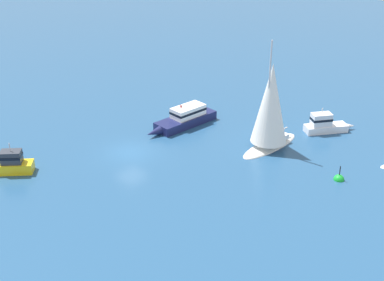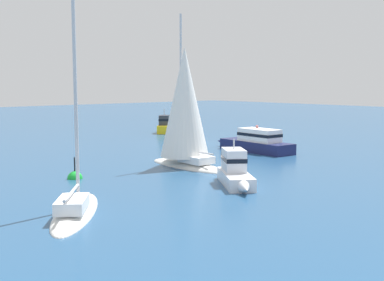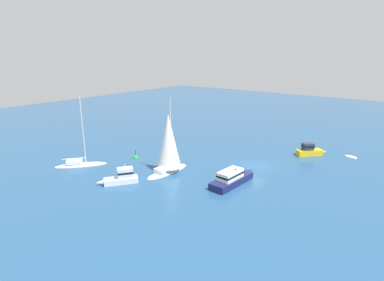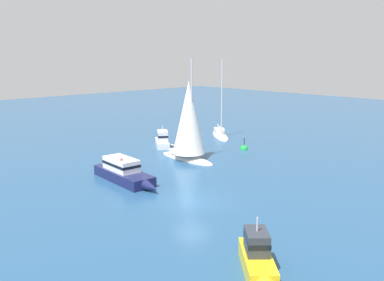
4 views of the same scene
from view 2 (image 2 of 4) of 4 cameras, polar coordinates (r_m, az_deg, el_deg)
ground_plane at (r=45.86m, az=-0.37°, el=-0.33°), size 160.00×160.00×0.00m
ketch at (r=22.00m, az=-13.21°, el=-7.63°), size 5.64×6.61×10.28m
powerboat at (r=27.32m, az=4.99°, el=-3.55°), size 3.78×4.74×2.48m
rib at (r=61.70m, az=-0.97°, el=1.46°), size 2.02×1.29×0.42m
yacht at (r=33.07m, az=-0.78°, el=3.44°), size 3.34×7.28×10.42m
launch at (r=55.97m, az=-3.16°, el=1.69°), size 4.15×4.35×2.69m
launch_1 at (r=40.81m, az=7.26°, el=-0.16°), size 2.55×8.30×2.12m
channel_buoy at (r=29.92m, az=-13.25°, el=-4.25°), size 0.88×0.88×1.70m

